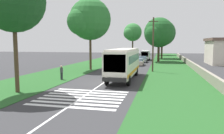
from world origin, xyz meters
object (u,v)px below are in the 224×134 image
(roadside_tree_right_2, at_px, (161,37))
(utility_pole, at_px, (153,44))
(trailing_minibus_0, at_px, (146,54))
(roadside_tree_left_1, at_px, (12,2))
(trailing_car_1, at_px, (143,59))
(roadside_tree_right_1, at_px, (162,33))
(pedestrian, at_px, (62,72))
(roadside_tree_left_0, at_px, (90,21))
(roadside_tree_left_2, at_px, (132,33))
(coach_bus, at_px, (124,62))
(trailing_car_0, at_px, (139,62))
(roadside_tree_right_0, at_px, (158,33))

(roadside_tree_right_2, distance_m, utility_pole, 49.57)
(trailing_minibus_0, distance_m, roadside_tree_left_1, 42.77)
(trailing_minibus_0, height_order, roadside_tree_right_2, roadside_tree_right_2)
(trailing_car_1, bearing_deg, roadside_tree_right_2, -7.11)
(roadside_tree_right_1, xyz_separation_m, roadside_tree_right_2, (18.48, 0.09, -0.55))
(roadside_tree_right_2, bearing_deg, roadside_tree_left_1, 169.41)
(trailing_minibus_0, xyz_separation_m, pedestrian, (-34.34, 7.57, -0.64))
(roadside_tree_left_0, xyz_separation_m, roadside_tree_left_2, (52.39, -0.12, 0.57))
(roadside_tree_right_2, xyz_separation_m, utility_pole, (-49.50, 1.14, -2.42))
(coach_bus, relative_size, pedestrian, 6.60)
(roadside_tree_left_0, relative_size, roadside_tree_right_1, 1.04)
(trailing_car_0, relative_size, utility_pole, 0.52)
(roadside_tree_left_1, bearing_deg, roadside_tree_left_0, -3.25)
(utility_pole, bearing_deg, roadside_tree_right_2, -1.32)
(trailing_car_0, xyz_separation_m, trailing_minibus_0, (14.68, -0.23, 0.88))
(trailing_car_1, relative_size, roadside_tree_left_0, 0.37)
(roadside_tree_right_1, xyz_separation_m, pedestrian, (-41.17, 11.62, -6.39))
(trailing_minibus_0, xyz_separation_m, roadside_tree_right_1, (6.83, -4.05, 5.75))
(roadside_tree_left_2, height_order, roadside_tree_right_0, roadside_tree_left_2)
(trailing_car_1, relative_size, roadside_tree_left_1, 0.40)
(utility_pole, bearing_deg, roadside_tree_right_1, -2.27)
(roadside_tree_left_2, bearing_deg, trailing_car_0, -170.61)
(trailing_minibus_0, bearing_deg, roadside_tree_left_1, 168.39)
(roadside_tree_left_0, bearing_deg, trailing_minibus_0, -17.54)
(roadside_tree_left_1, bearing_deg, roadside_tree_right_1, -14.60)
(trailing_minibus_0, xyz_separation_m, roadside_tree_left_2, (28.61, 7.39, 7.12))
(utility_pole, bearing_deg, roadside_tree_left_1, 146.66)
(trailing_car_0, height_order, utility_pole, utility_pole)
(roadside_tree_left_2, bearing_deg, trailing_minibus_0, -165.51)
(roadside_tree_left_2, bearing_deg, roadside_tree_left_0, 179.87)
(trailing_car_1, xyz_separation_m, roadside_tree_left_0, (-16.57, 7.42, 7.43))
(trailing_car_0, height_order, roadside_tree_left_2, roadside_tree_left_2)
(coach_bus, bearing_deg, roadside_tree_left_1, 137.97)
(pedestrian, bearing_deg, roadside_tree_left_2, -0.16)
(trailing_minibus_0, height_order, roadside_tree_right_0, roadside_tree_right_0)
(utility_pole, bearing_deg, trailing_minibus_0, 6.66)
(roadside_tree_right_2, relative_size, utility_pole, 1.24)
(trailing_car_1, height_order, pedestrian, pedestrian)
(trailing_car_0, xyz_separation_m, roadside_tree_left_0, (-9.09, 7.28, 7.43))
(coach_bus, xyz_separation_m, utility_pole, (8.12, -3.12, 2.18))
(roadside_tree_left_0, xyz_separation_m, roadside_tree_right_1, (30.60, -11.57, -0.80))
(roadside_tree_right_0, relative_size, utility_pole, 1.26)
(trailing_car_1, bearing_deg, coach_bus, 179.53)
(roadside_tree_left_1, bearing_deg, trailing_car_0, -17.21)
(roadside_tree_left_0, xyz_separation_m, utility_pole, (-0.42, -10.34, -3.77))
(trailing_car_1, relative_size, utility_pole, 0.52)
(trailing_car_0, height_order, roadside_tree_left_0, roadside_tree_left_0)
(roadside_tree_right_2, height_order, utility_pole, roadside_tree_right_2)
(trailing_car_1, height_order, roadside_tree_left_1, roadside_tree_left_1)
(roadside_tree_left_2, bearing_deg, pedestrian, 179.84)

